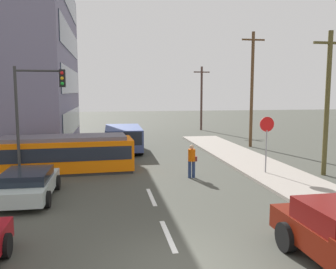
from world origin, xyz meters
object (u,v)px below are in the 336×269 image
at_px(city_bus, 123,138).
at_px(stop_sign, 267,133).
at_px(utility_pole_far, 201,97).
at_px(parked_sedan_mid, 28,184).
at_px(utility_pole_mid, 252,88).
at_px(traffic_light_mast, 35,103).
at_px(streetcar_tram, 65,153).
at_px(pedestrian_crossing, 192,159).
at_px(utility_pole_near, 327,101).

relative_size(city_bus, stop_sign, 1.81).
bearing_deg(city_bus, stop_sign, -51.05).
bearing_deg(city_bus, utility_pole_far, 54.51).
xyz_separation_m(stop_sign, utility_pole_far, (2.42, 21.62, 1.50)).
height_order(parked_sedan_mid, utility_pole_mid, utility_pole_mid).
xyz_separation_m(city_bus, traffic_light_mast, (-4.48, -7.67, 2.76)).
relative_size(parked_sedan_mid, utility_pole_far, 0.60).
distance_m(streetcar_tram, pedestrian_crossing, 6.82).
bearing_deg(utility_pole_near, streetcar_tram, 167.25).
xyz_separation_m(utility_pole_near, utility_pole_mid, (0.06, 9.68, 0.76)).
relative_size(parked_sedan_mid, stop_sign, 1.46).
relative_size(stop_sign, utility_pole_near, 0.39).
bearing_deg(parked_sedan_mid, stop_sign, 11.62).
bearing_deg(pedestrian_crossing, utility_pole_mid, 52.64).
xyz_separation_m(city_bus, stop_sign, (6.91, -8.54, 1.18)).
xyz_separation_m(pedestrian_crossing, utility_pole_far, (6.33, 21.55, 2.75)).
relative_size(streetcar_tram, traffic_light_mast, 1.32).
xyz_separation_m(stop_sign, traffic_light_mast, (-11.39, 0.87, 1.58)).
bearing_deg(utility_pole_mid, traffic_light_mast, -150.10).
distance_m(stop_sign, utility_pole_mid, 9.94).
bearing_deg(stop_sign, pedestrian_crossing, 178.97).
bearing_deg(stop_sign, utility_pole_mid, 71.69).
distance_m(traffic_light_mast, utility_pole_far, 24.93).
height_order(stop_sign, traffic_light_mast, traffic_light_mast).
distance_m(streetcar_tram, utility_pole_mid, 15.33).
distance_m(streetcar_tram, parked_sedan_mid, 4.89).
distance_m(stop_sign, traffic_light_mast, 11.53).
height_order(utility_pole_near, utility_pole_far, utility_pole_near).
bearing_deg(city_bus, pedestrian_crossing, -70.52).
distance_m(streetcar_tram, stop_sign, 10.65).
bearing_deg(parked_sedan_mid, city_bus, 68.33).
bearing_deg(traffic_light_mast, utility_pole_near, -5.52).
relative_size(stop_sign, utility_pole_mid, 0.33).
relative_size(traffic_light_mast, utility_pole_far, 0.78).
relative_size(traffic_light_mast, utility_pole_near, 0.75).
bearing_deg(traffic_light_mast, parked_sedan_mid, -86.93).
bearing_deg(stop_sign, city_bus, 128.95).
relative_size(streetcar_tram, utility_pole_far, 1.03).
bearing_deg(parked_sedan_mid, streetcar_tram, 79.05).
bearing_deg(traffic_light_mast, streetcar_tram, 55.78).
relative_size(streetcar_tram, utility_pole_mid, 0.82).
xyz_separation_m(streetcar_tram, traffic_light_mast, (-1.10, -1.61, 2.76)).
xyz_separation_m(city_bus, utility_pole_near, (9.88, -9.06, 2.81)).
bearing_deg(streetcar_tram, traffic_light_mast, -124.22).
bearing_deg(utility_pole_mid, city_bus, -176.45).
relative_size(city_bus, utility_pole_near, 0.71).
bearing_deg(city_bus, utility_pole_near, -42.54).
bearing_deg(utility_pole_far, pedestrian_crossing, -106.36).
distance_m(stop_sign, utility_pole_far, 21.81).
distance_m(parked_sedan_mid, stop_sign, 11.56).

